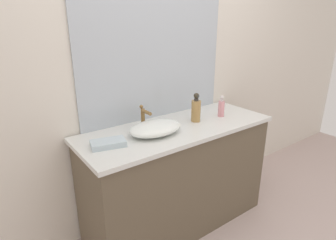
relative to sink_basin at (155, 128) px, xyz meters
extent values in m
cube|color=silver|center=(0.27, 0.35, 0.38)|extent=(6.00, 0.06, 2.60)
cube|color=brown|center=(0.22, 0.02, -0.50)|extent=(1.49, 0.54, 0.85)
cube|color=silver|center=(0.22, 0.02, -0.06)|extent=(1.53, 0.58, 0.03)
cube|color=#B2BCC6|center=(0.22, 0.31, 0.59)|extent=(1.30, 0.01, 1.28)
ellipsoid|color=white|center=(0.00, 0.00, 0.00)|extent=(0.39, 0.27, 0.09)
cylinder|color=brown|center=(0.00, 0.16, 0.03)|extent=(0.03, 0.03, 0.14)
cylinder|color=brown|center=(0.00, 0.11, 0.09)|extent=(0.03, 0.11, 0.03)
sphere|color=brown|center=(0.00, 0.18, 0.11)|extent=(0.03, 0.03, 0.03)
cylinder|color=#A77F47|center=(0.40, 0.03, 0.04)|extent=(0.07, 0.07, 0.17)
cylinder|color=#33302F|center=(0.40, 0.03, 0.13)|extent=(0.03, 0.03, 0.02)
sphere|color=#362F21|center=(0.40, 0.03, 0.16)|extent=(0.04, 0.04, 0.04)
cylinder|color=#2C2F2E|center=(0.40, 0.02, 0.16)|extent=(0.02, 0.02, 0.02)
cylinder|color=pink|center=(0.66, 0.00, 0.02)|extent=(0.05, 0.05, 0.13)
cylinder|color=silver|center=(0.66, 0.00, 0.10)|extent=(0.02, 0.02, 0.02)
sphere|color=silver|center=(0.66, 0.00, 0.12)|extent=(0.03, 0.03, 0.03)
cylinder|color=silver|center=(0.66, -0.02, 0.12)|extent=(0.01, 0.02, 0.01)
cube|color=silver|center=(-0.36, 0.01, -0.03)|extent=(0.24, 0.17, 0.04)
camera|label=1|loc=(-1.01, -1.53, 0.71)|focal=30.01mm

